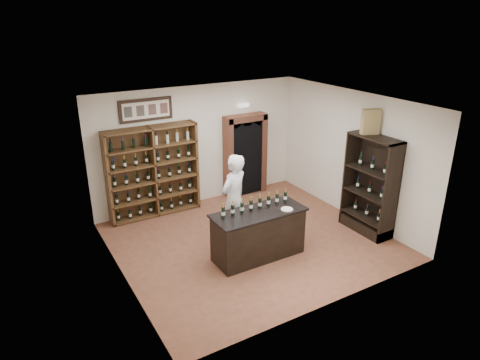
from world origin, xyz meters
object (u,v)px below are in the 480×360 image
Objects in this scene: tasting_counter at (258,234)px; shopkeeper at (234,199)px; wine_shelf at (153,171)px; side_cabinet at (369,199)px; wine_crate at (371,122)px; counter_bottle_0 at (223,212)px.

tasting_counter is 0.96× the size of shopkeeper.
wine_shelf reaches higher than tasting_counter.
shopkeeper is at bearing 158.93° from side_cabinet.
wine_crate is (2.83, -0.87, 1.49)m from shopkeeper.
wine_shelf is 2.84m from counter_bottle_0.
tasting_counter is 0.94m from shopkeeper.
side_cabinet is at bearing 136.32° from shopkeeper.
shopkeeper is (-2.84, 1.09, 0.23)m from side_cabinet.
wine_shelf is 1.12× the size of shopkeeper.
shopkeeper is at bearing 47.76° from counter_bottle_0.
side_cabinet reaches higher than counter_bottle_0.
wine_shelf is 5.06m from wine_crate.
wine_shelf reaches higher than counter_bottle_0.
counter_bottle_0 is 0.91m from shopkeeper.
tasting_counter is at bearing -9.62° from counter_bottle_0.
wine_shelf is 1.00× the size of side_cabinet.
side_cabinet is at bearing -40.21° from wine_shelf.
shopkeeper is 3.66× the size of wine_crate.
wine_shelf and side_cabinet have the same top height.
side_cabinet is 4.11× the size of wine_crate.
counter_bottle_0 is 0.15× the size of shopkeeper.
counter_bottle_0 is at bearing 173.02° from side_cabinet.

